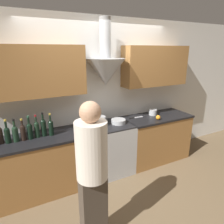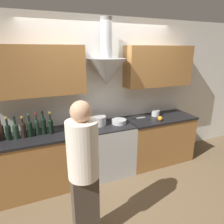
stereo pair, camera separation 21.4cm
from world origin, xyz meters
TOP-DOWN VIEW (x-y plane):
  - ground_plane at (0.00, 0.00)m, footprint 12.00×12.00m
  - wall_back at (-0.04, 0.61)m, footprint 8.40×0.63m
  - counter_left at (-1.11, 0.35)m, footprint 1.50×0.62m
  - counter_right at (1.01, 0.35)m, footprint 1.30×0.62m
  - stove_range at (0.00, 0.35)m, footprint 0.74×0.60m
  - wine_bottle_2 at (-1.59, 0.38)m, footprint 0.07×0.07m
  - wine_bottle_3 at (-1.50, 0.36)m, footprint 0.07×0.07m
  - wine_bottle_4 at (-1.41, 0.36)m, footprint 0.08×0.08m
  - wine_bottle_5 at (-1.31, 0.36)m, footprint 0.07×0.07m
  - wine_bottle_6 at (-1.23, 0.36)m, footprint 0.08×0.08m
  - wine_bottle_7 at (-1.13, 0.38)m, footprint 0.07×0.07m
  - wine_bottle_8 at (-1.04, 0.38)m, footprint 0.07×0.07m
  - wine_bottle_9 at (-0.94, 0.36)m, footprint 0.07×0.07m
  - stock_pot at (-0.17, 0.40)m, footprint 0.23×0.23m
  - mixing_bowl at (0.17, 0.34)m, footprint 0.24×0.24m
  - orange_fruit at (0.89, 0.18)m, footprint 0.08×0.08m
  - saucepan at (0.97, 0.44)m, footprint 0.15×0.15m
  - chefs_knife at (0.60, 0.45)m, footprint 0.28×0.05m
  - person_foreground_left at (-0.75, -0.78)m, footprint 0.32×0.32m

SIDE VIEW (x-z plane):
  - ground_plane at x=0.00m, z-range 0.00..0.00m
  - counter_left at x=-1.11m, z-range 0.00..0.89m
  - counter_right at x=1.01m, z-range 0.00..0.89m
  - stove_range at x=0.00m, z-range 0.00..0.89m
  - chefs_knife at x=0.60m, z-range 0.89..0.90m
  - person_foreground_left at x=-0.75m, z-range 0.09..1.73m
  - mixing_bowl at x=0.17m, z-range 0.89..0.96m
  - orange_fruit at x=0.89m, z-range 0.89..0.97m
  - saucepan at x=0.97m, z-range 0.89..1.00m
  - stock_pot at x=-0.17m, z-range 0.89..1.04m
  - wine_bottle_4 at x=-1.41m, z-range 0.85..1.17m
  - wine_bottle_3 at x=-1.50m, z-range 0.85..1.18m
  - wine_bottle_5 at x=-1.31m, z-range 0.86..1.17m
  - wine_bottle_9 at x=-0.94m, z-range 0.85..1.18m
  - wine_bottle_2 at x=-1.59m, z-range 0.85..1.19m
  - wine_bottle_6 at x=-1.23m, z-range 0.85..1.19m
  - wine_bottle_7 at x=-1.13m, z-range 0.86..1.19m
  - wine_bottle_8 at x=-1.04m, z-range 0.85..1.21m
  - wall_back at x=-0.04m, z-range 0.19..2.79m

